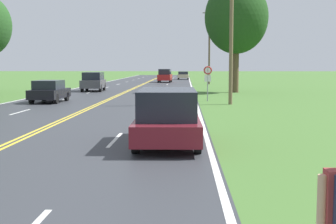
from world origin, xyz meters
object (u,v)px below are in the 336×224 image
car_black_sedan_mid_near (49,91)px  car_champagne_hatchback_distant (183,75)px  traffic_sign (208,75)px  car_dark_grey_suv_mid_far (93,81)px  car_maroon_van_approaching (168,116)px  car_red_suv_receding (165,75)px  tree_left_verge (236,18)px

car_black_sedan_mid_near → car_champagne_hatchback_distant: (8.67, 51.07, 0.00)m
traffic_sign → car_dark_grey_suv_mid_far: bearing=130.3°
car_maroon_van_approaching → car_red_suv_receding: (-2.39, 53.34, 0.11)m
car_maroon_van_approaching → car_red_suv_receding: size_ratio=1.07×
car_dark_grey_suv_mid_far → car_champagne_hatchback_distant: (8.39, 37.56, -0.20)m
tree_left_verge → car_maroon_van_approaching: (-5.10, -28.35, -5.83)m
car_black_sedan_mid_near → car_red_suv_receding: size_ratio=0.89×
car_maroon_van_approaching → car_champagne_hatchback_distant: (0.21, 67.36, -0.13)m
tree_left_verge → car_black_sedan_mid_near: tree_left_verge is taller
car_red_suv_receding → tree_left_verge: bearing=19.1°
car_maroon_van_approaching → car_red_suv_receding: bearing=-178.5°
traffic_sign → car_champagne_hatchback_distant: size_ratio=0.69×
car_red_suv_receding → car_champagne_hatchback_distant: car_red_suv_receding is taller
car_black_sedan_mid_near → car_dark_grey_suv_mid_far: bearing=0.3°
traffic_sign → car_champagne_hatchback_distant: traffic_sign is taller
tree_left_verge → car_black_sedan_mid_near: (-13.56, -12.05, -5.96)m
tree_left_verge → car_red_suv_receding: (-7.49, 25.00, -5.71)m
car_dark_grey_suv_mid_far → car_red_suv_receding: bearing=-16.2°
tree_left_verge → traffic_sign: bearing=-105.9°
car_black_sedan_mid_near → car_red_suv_receding: (6.07, 37.05, 0.25)m
tree_left_verge → car_dark_grey_suv_mid_far: bearing=173.7°
car_black_sedan_mid_near → car_dark_grey_suv_mid_far: 13.51m
tree_left_verge → car_maroon_van_approaching: 29.39m
tree_left_verge → car_red_suv_receding: size_ratio=2.24×
tree_left_verge → car_red_suv_receding: bearing=106.7°
traffic_sign → tree_left_verge: 12.09m
car_dark_grey_suv_mid_far → car_red_suv_receding: car_red_suv_receding is taller
traffic_sign → car_black_sedan_mid_near: bearing=-172.3°
car_dark_grey_suv_mid_far → car_champagne_hatchback_distant: 38.49m
tree_left_verge → car_red_suv_receding: tree_left_verge is taller
traffic_sign → car_black_sedan_mid_near: size_ratio=0.61×
car_dark_grey_suv_mid_far → car_champagne_hatchback_distant: bearing=-14.9°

